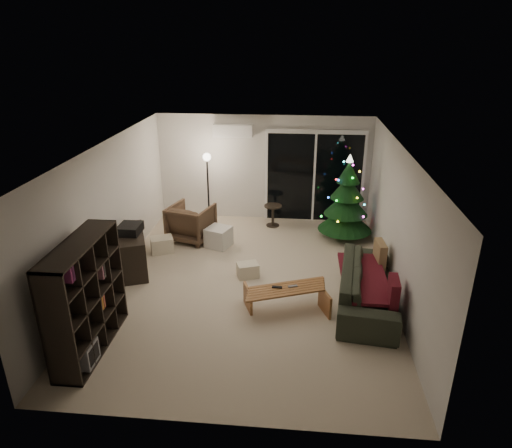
% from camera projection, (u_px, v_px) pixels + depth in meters
% --- Properties ---
extents(room, '(6.50, 7.51, 2.60)m').
position_uv_depth(room, '(279.00, 204.00, 9.22)').
color(room, beige).
rests_on(room, ground).
extents(bookshelf, '(0.98, 1.69, 1.65)m').
position_uv_depth(bookshelf, '(72.00, 297.00, 6.31)').
color(bookshelf, black).
rests_on(bookshelf, floor).
extents(media_cabinet, '(0.88, 1.32, 0.77)m').
position_uv_depth(media_cabinet, '(133.00, 251.00, 8.62)').
color(media_cabinet, black).
rests_on(media_cabinet, floor).
extents(stereo, '(0.39, 0.46, 0.16)m').
position_uv_depth(stereo, '(130.00, 229.00, 8.44)').
color(stereo, black).
rests_on(stereo, media_cabinet).
extents(armchair, '(1.06, 1.08, 0.80)m').
position_uv_depth(armchair, '(191.00, 222.00, 9.92)').
color(armchair, brown).
rests_on(armchair, floor).
extents(ottoman, '(0.60, 0.60, 0.42)m').
position_uv_depth(ottoman, '(219.00, 237.00, 9.67)').
color(ottoman, silver).
rests_on(ottoman, floor).
extents(cardboard_box_a, '(0.54, 0.49, 0.32)m').
position_uv_depth(cardboard_box_a, '(162.00, 245.00, 9.43)').
color(cardboard_box_a, beige).
rests_on(cardboard_box_a, floor).
extents(cardboard_box_b, '(0.45, 0.40, 0.27)m').
position_uv_depth(cardboard_box_b, '(248.00, 270.00, 8.47)').
color(cardboard_box_b, beige).
rests_on(cardboard_box_b, floor).
extents(side_table, '(0.50, 0.50, 0.51)m').
position_uv_depth(side_table, '(273.00, 216.00, 10.67)').
color(side_table, black).
rests_on(side_table, floor).
extents(floor_lamp, '(0.27, 0.27, 1.69)m').
position_uv_depth(floor_lamp, '(208.00, 192.00, 10.41)').
color(floor_lamp, black).
rests_on(floor_lamp, floor).
extents(sofa, '(1.21, 2.43, 0.68)m').
position_uv_depth(sofa, '(369.00, 286.00, 7.54)').
color(sofa, '#2D3225').
rests_on(sofa, floor).
extents(sofa_throw, '(0.73, 1.68, 0.06)m').
position_uv_depth(sofa_throw, '(364.00, 277.00, 7.49)').
color(sofa_throw, '#5B161B').
rests_on(sofa_throw, sofa).
extents(cushion_a, '(0.17, 0.46, 0.45)m').
position_uv_depth(cushion_a, '(380.00, 254.00, 8.01)').
color(cushion_a, olive).
rests_on(cushion_a, sofa).
extents(cushion_b, '(0.17, 0.46, 0.45)m').
position_uv_depth(cushion_b, '(393.00, 293.00, 6.81)').
color(cushion_b, '#5B161B').
rests_on(cushion_b, sofa).
extents(coffee_table, '(1.39, 0.90, 0.41)m').
position_uv_depth(coffee_table, '(286.00, 299.00, 7.40)').
color(coffee_table, '#9C5C32').
rests_on(coffee_table, floor).
extents(remote_a, '(0.16, 0.05, 0.02)m').
position_uv_depth(remote_a, '(277.00, 287.00, 7.33)').
color(remote_a, black).
rests_on(remote_a, coffee_table).
extents(remote_b, '(0.16, 0.09, 0.02)m').
position_uv_depth(remote_b, '(293.00, 286.00, 7.35)').
color(remote_b, slate).
rests_on(remote_b, coffee_table).
extents(christmas_tree, '(1.48, 1.48, 1.89)m').
position_uv_depth(christmas_tree, '(347.00, 198.00, 9.76)').
color(christmas_tree, '#113B18').
rests_on(christmas_tree, floor).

